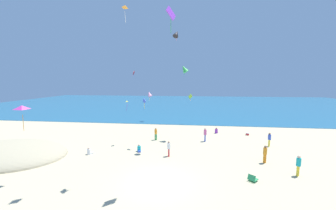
{
  "coord_description": "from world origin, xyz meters",
  "views": [
    {
      "loc": [
        2.24,
        -13.18,
        7.24
      ],
      "look_at": [
        0.0,
        6.23,
        4.81
      ],
      "focal_mm": 20.95,
      "sensor_mm": 36.0,
      "label": 1
    }
  ],
  "objects_px": {
    "person_8": "(139,149)",
    "kite_lime": "(190,97)",
    "person_5": "(265,153)",
    "kite_blue": "(144,101)",
    "person_1": "(269,139)",
    "person_7": "(298,164)",
    "kite_red": "(134,73)",
    "kite_pink": "(149,94)",
    "beach_chair_mid_beach": "(252,178)",
    "kite_green": "(184,69)",
    "person_3": "(205,134)",
    "kite_magenta": "(22,108)",
    "person_4": "(169,148)",
    "person_6": "(156,133)",
    "kite_purple": "(171,14)",
    "person_0": "(216,131)",
    "cooler_box": "(247,134)",
    "person_2": "(89,152)",
    "kite_yellow": "(127,102)",
    "kite_orange": "(125,7)",
    "kite_black": "(176,34)"
  },
  "relations": [
    {
      "from": "kite_orange",
      "to": "person_2",
      "type": "bearing_deg",
      "value": 143.52
    },
    {
      "from": "beach_chair_mid_beach",
      "to": "person_8",
      "type": "height_order",
      "value": "person_8"
    },
    {
      "from": "kite_black",
      "to": "kite_red",
      "type": "bearing_deg",
      "value": 120.77
    },
    {
      "from": "person_0",
      "to": "kite_lime",
      "type": "relative_size",
      "value": 0.64
    },
    {
      "from": "cooler_box",
      "to": "kite_red",
      "type": "bearing_deg",
      "value": 153.58
    },
    {
      "from": "person_4",
      "to": "kite_magenta",
      "type": "height_order",
      "value": "kite_magenta"
    },
    {
      "from": "person_4",
      "to": "person_7",
      "type": "relative_size",
      "value": 0.93
    },
    {
      "from": "beach_chair_mid_beach",
      "to": "person_4",
      "type": "xyz_separation_m",
      "value": [
        -6.54,
        4.02,
        0.65
      ]
    },
    {
      "from": "person_8",
      "to": "kite_purple",
      "type": "bearing_deg",
      "value": 14.28
    },
    {
      "from": "person_0",
      "to": "kite_orange",
      "type": "xyz_separation_m",
      "value": [
        -8.16,
        -13.49,
        11.96
      ]
    },
    {
      "from": "beach_chair_mid_beach",
      "to": "kite_pink",
      "type": "bearing_deg",
      "value": 72.47
    },
    {
      "from": "person_1",
      "to": "person_7",
      "type": "xyz_separation_m",
      "value": [
        -0.49,
        -6.86,
        0.04
      ]
    },
    {
      "from": "person_7",
      "to": "kite_magenta",
      "type": "xyz_separation_m",
      "value": [
        -19.73,
        -3.17,
        4.47
      ]
    },
    {
      "from": "person_7",
      "to": "person_8",
      "type": "distance_m",
      "value": 13.93
    },
    {
      "from": "kite_blue",
      "to": "kite_green",
      "type": "bearing_deg",
      "value": 42.55
    },
    {
      "from": "kite_magenta",
      "to": "person_4",
      "type": "bearing_deg",
      "value": 31.96
    },
    {
      "from": "person_0",
      "to": "person_8",
      "type": "relative_size",
      "value": 1.05
    },
    {
      "from": "kite_magenta",
      "to": "kite_lime",
      "type": "relative_size",
      "value": 1.44
    },
    {
      "from": "kite_green",
      "to": "kite_red",
      "type": "xyz_separation_m",
      "value": [
        -9.69,
        11.52,
        -0.02
      ]
    },
    {
      "from": "person_7",
      "to": "kite_lime",
      "type": "bearing_deg",
      "value": -18.71
    },
    {
      "from": "person_5",
      "to": "kite_blue",
      "type": "bearing_deg",
      "value": -132.52
    },
    {
      "from": "person_1",
      "to": "person_3",
      "type": "height_order",
      "value": "person_3"
    },
    {
      "from": "beach_chair_mid_beach",
      "to": "kite_green",
      "type": "relative_size",
      "value": 0.59
    },
    {
      "from": "person_2",
      "to": "kite_purple",
      "type": "relative_size",
      "value": 0.43
    },
    {
      "from": "person_0",
      "to": "kite_purple",
      "type": "distance_m",
      "value": 18.87
    },
    {
      "from": "person_2",
      "to": "person_8",
      "type": "xyz_separation_m",
      "value": [
        4.69,
        1.35,
        0.01
      ]
    },
    {
      "from": "kite_blue",
      "to": "kite_magenta",
      "type": "bearing_deg",
      "value": -128.58
    },
    {
      "from": "kite_blue",
      "to": "kite_green",
      "type": "height_order",
      "value": "kite_green"
    },
    {
      "from": "person_4",
      "to": "kite_red",
      "type": "distance_m",
      "value": 21.07
    },
    {
      "from": "kite_green",
      "to": "kite_pink",
      "type": "height_order",
      "value": "kite_green"
    },
    {
      "from": "person_3",
      "to": "kite_blue",
      "type": "bearing_deg",
      "value": 33.46
    },
    {
      "from": "kite_blue",
      "to": "kite_purple",
      "type": "distance_m",
      "value": 10.59
    },
    {
      "from": "person_4",
      "to": "person_6",
      "type": "xyz_separation_m",
      "value": [
        -2.16,
        5.04,
        0.01
      ]
    },
    {
      "from": "kite_red",
      "to": "kite_pink",
      "type": "height_order",
      "value": "kite_red"
    },
    {
      "from": "kite_red",
      "to": "person_0",
      "type": "bearing_deg",
      "value": -31.08
    },
    {
      "from": "kite_purple",
      "to": "kite_pink",
      "type": "height_order",
      "value": "kite_purple"
    },
    {
      "from": "person_1",
      "to": "kite_lime",
      "type": "bearing_deg",
      "value": 163.96
    },
    {
      "from": "person_1",
      "to": "person_8",
      "type": "bearing_deg",
      "value": -132.46
    },
    {
      "from": "person_8",
      "to": "person_0",
      "type": "bearing_deg",
      "value": 115.26
    },
    {
      "from": "person_8",
      "to": "kite_lime",
      "type": "distance_m",
      "value": 15.43
    },
    {
      "from": "person_3",
      "to": "person_2",
      "type": "bearing_deg",
      "value": 36.3
    },
    {
      "from": "person_3",
      "to": "person_7",
      "type": "bearing_deg",
      "value": 140.22
    },
    {
      "from": "person_3",
      "to": "kite_black",
      "type": "bearing_deg",
      "value": 48.57
    },
    {
      "from": "person_2",
      "to": "person_5",
      "type": "relative_size",
      "value": 0.45
    },
    {
      "from": "kite_magenta",
      "to": "kite_yellow",
      "type": "relative_size",
      "value": 1.5
    },
    {
      "from": "person_3",
      "to": "kite_magenta",
      "type": "distance_m",
      "value": 17.86
    },
    {
      "from": "kite_lime",
      "to": "kite_yellow",
      "type": "relative_size",
      "value": 1.05
    },
    {
      "from": "kite_blue",
      "to": "kite_yellow",
      "type": "height_order",
      "value": "kite_blue"
    },
    {
      "from": "person_4",
      "to": "person_3",
      "type": "bearing_deg",
      "value": 41.06
    },
    {
      "from": "person_7",
      "to": "kite_blue",
      "type": "distance_m",
      "value": 14.67
    }
  ]
}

